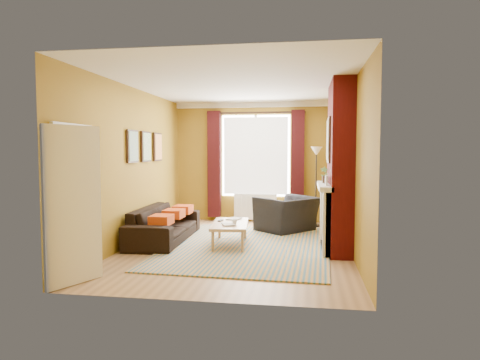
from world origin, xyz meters
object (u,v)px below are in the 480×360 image
(coffee_table, at_px, (230,225))
(wicker_stool, at_px, (275,214))
(armchair, at_px, (287,214))
(floor_lamp, at_px, (316,164))
(sofa, at_px, (164,224))

(coffee_table, bearing_deg, wicker_stool, 67.59)
(armchair, distance_m, floor_lamp, 1.39)
(floor_lamp, bearing_deg, sofa, -144.90)
(sofa, height_order, floor_lamp, floor_lamp)
(armchair, height_order, coffee_table, armchair)
(armchair, xyz_separation_m, coffee_table, (-0.93, -1.49, 0.00))
(sofa, bearing_deg, coffee_table, -100.36)
(coffee_table, relative_size, floor_lamp, 0.72)
(armchair, bearing_deg, coffee_table, 10.33)
(sofa, relative_size, coffee_table, 1.70)
(coffee_table, distance_m, floor_lamp, 2.86)
(sofa, xyz_separation_m, coffee_table, (1.27, -0.21, 0.05))
(sofa, distance_m, wicker_stool, 2.75)
(sofa, bearing_deg, wicker_stool, -45.46)
(coffee_table, xyz_separation_m, floor_lamp, (1.54, 2.19, 1.03))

